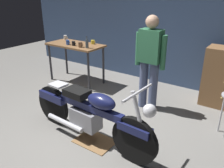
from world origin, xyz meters
name	(u,v)px	position (x,y,z in m)	size (l,w,h in m)	color
ground_plane	(84,139)	(0.00, 0.00, 0.00)	(12.00, 12.00, 0.00)	gray
back_wall	(167,14)	(0.00, 2.80, 1.55)	(8.00, 0.12, 3.10)	#384C70
workbench	(75,49)	(-1.66, 1.66, 0.79)	(1.30, 0.64, 0.90)	brown
motorcycle	(89,113)	(0.08, 0.04, 0.45)	(2.19, 0.60, 1.00)	black
person_standing	(150,60)	(0.30, 1.43, 0.93)	(0.57, 0.23, 1.67)	#4B577A
drip_tray	(95,141)	(0.17, 0.05, 0.01)	(0.56, 0.40, 0.01)	olive
mug_black_matte	(74,43)	(-1.58, 1.53, 0.95)	(0.10, 0.07, 0.09)	black
mug_yellow_tall	(93,42)	(-1.33, 1.89, 0.94)	(0.11, 0.08, 0.09)	yellow
mug_white_ceramic	(65,38)	(-2.15, 1.85, 0.96)	(0.12, 0.08, 0.11)	white
mug_blue_enamel	(68,42)	(-1.74, 1.52, 0.95)	(0.11, 0.07, 0.10)	#2D51AD
mug_brown_stoneware	(80,45)	(-1.35, 1.50, 0.96)	(0.12, 0.09, 0.11)	brown
bottle	(87,43)	(-1.19, 1.53, 1.00)	(0.06, 0.06, 0.24)	#3F4C59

